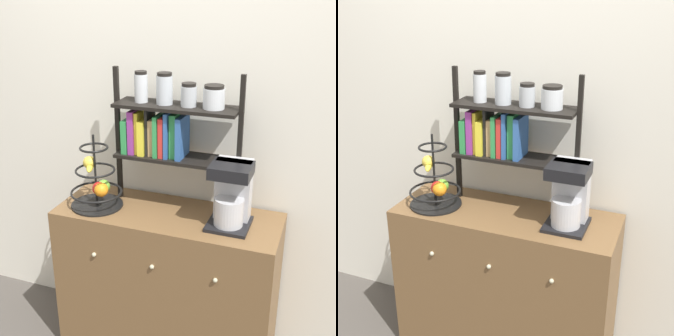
# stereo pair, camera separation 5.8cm
# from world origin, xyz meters

# --- Properties ---
(wall_back) EXTENTS (7.00, 0.05, 2.60)m
(wall_back) POSITION_xyz_m (0.00, 0.49, 1.30)
(wall_back) COLOR silver
(wall_back) RESTS_ON ground_plane
(sideboard) EXTENTS (1.21, 0.46, 0.89)m
(sideboard) POSITION_xyz_m (0.00, 0.22, 0.45)
(sideboard) COLOR brown
(sideboard) RESTS_ON ground_plane
(coffee_maker) EXTENTS (0.21, 0.23, 0.34)m
(coffee_maker) POSITION_xyz_m (0.34, 0.22, 1.06)
(coffee_maker) COLOR black
(coffee_maker) RESTS_ON sideboard
(fruit_stand) EXTENTS (0.29, 0.29, 0.41)m
(fruit_stand) POSITION_xyz_m (-0.39, 0.17, 1.02)
(fruit_stand) COLOR black
(fruit_stand) RESTS_ON sideboard
(shelf_hutch) EXTENTS (0.70, 0.20, 0.75)m
(shelf_hutch) POSITION_xyz_m (-0.04, 0.33, 1.35)
(shelf_hutch) COLOR black
(shelf_hutch) RESTS_ON sideboard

